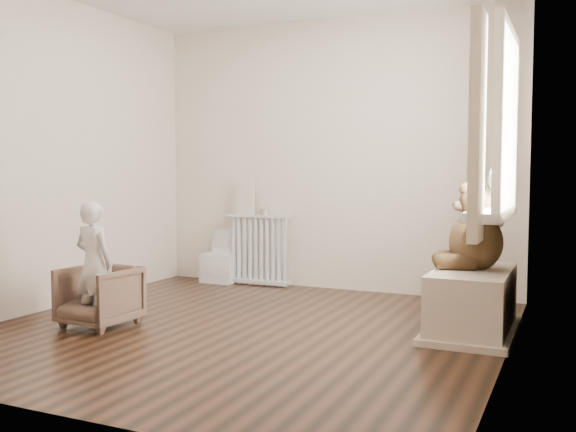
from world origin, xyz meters
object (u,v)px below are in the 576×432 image
at_px(radiator, 259,246).
at_px(child, 94,264).
at_px(teddy_bear, 476,238).
at_px(toy_vanity, 220,256).
at_px(plush_cat, 497,192).
at_px(armchair, 99,296).
at_px(toy_bench, 472,305).

relative_size(radiator, child, 0.78).
bearing_deg(child, teddy_bear, -153.20).
bearing_deg(child, toy_vanity, -81.11).
xyz_separation_m(radiator, toy_vanity, (-0.44, -0.03, -0.11)).
bearing_deg(plush_cat, radiator, 137.41).
distance_m(toy_vanity, child, 2.07).
bearing_deg(plush_cat, armchair, -178.76).
xyz_separation_m(teddy_bear, plush_cat, (0.13, 0.05, 0.33)).
xyz_separation_m(radiator, teddy_bear, (2.26, -1.05, 0.28)).
height_order(child, toy_bench, child).
xyz_separation_m(child, toy_bench, (2.53, 0.98, -0.27)).
bearing_deg(plush_cat, teddy_bear, -177.58).
bearing_deg(armchair, child, -85.44).
relative_size(radiator, toy_bench, 0.74).
xyz_separation_m(toy_vanity, child, (0.16, -2.05, 0.20)).
bearing_deg(teddy_bear, plush_cat, 7.43).
relative_size(teddy_bear, plush_cat, 2.10).
bearing_deg(toy_vanity, teddy_bear, -20.64).
bearing_deg(teddy_bear, child, -172.84).
xyz_separation_m(armchair, teddy_bear, (2.54, 0.99, 0.45)).
bearing_deg(toy_vanity, child, -85.67).
bearing_deg(child, plush_cat, -153.19).
bearing_deg(child, radiator, -93.08).
height_order(armchair, plush_cat, plush_cat).
distance_m(armchair, toy_bench, 2.70).
xyz_separation_m(toy_bench, plush_cat, (0.14, 0.11, 0.80)).
xyz_separation_m(radiator, plush_cat, (2.39, -0.99, 0.61)).
bearing_deg(plush_cat, toy_bench, -161.92).
distance_m(toy_bench, plush_cat, 0.82).
height_order(radiator, child, child).
relative_size(toy_bench, teddy_bear, 1.61).
bearing_deg(radiator, plush_cat, -22.50).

